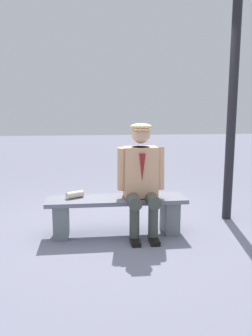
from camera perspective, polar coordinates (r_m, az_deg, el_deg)
name	(u,v)px	position (r m, az deg, el deg)	size (l,w,h in m)	color
ground_plane	(117,234)	(4.11, -1.58, -10.92)	(30.00, 30.00, 0.00)	slate
bench	(117,211)	(4.01, -1.60, -7.13)	(1.62, 0.41, 0.44)	slate
seated_man	(141,176)	(3.89, 2.56, -1.36)	(0.55, 0.57, 1.30)	tan
rolled_magazine	(75,195)	(4.00, -8.55, -4.43)	(0.08, 0.08, 0.20)	beige
lamp_post	(233,84)	(4.62, 17.53, 13.20)	(0.20, 0.20, 3.18)	black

